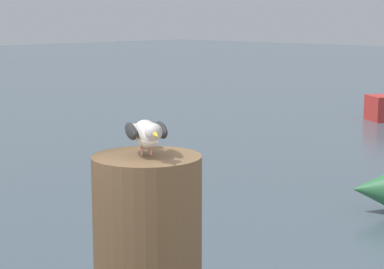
{
  "coord_description": "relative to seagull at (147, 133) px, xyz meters",
  "views": [
    {
      "loc": [
        0.8,
        -2.04,
        2.95
      ],
      "look_at": [
        -1.07,
        -0.05,
        2.47
      ],
      "focal_mm": 64.79,
      "sensor_mm": 36.0,
      "label": 1
    }
  ],
  "objects": [
    {
      "name": "seagull",
      "position": [
        0.0,
        0.0,
        0.0
      ],
      "size": [
        0.36,
        0.25,
        0.14
      ],
      "color": "#C67760",
      "rests_on": "mooring_post"
    }
  ]
}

